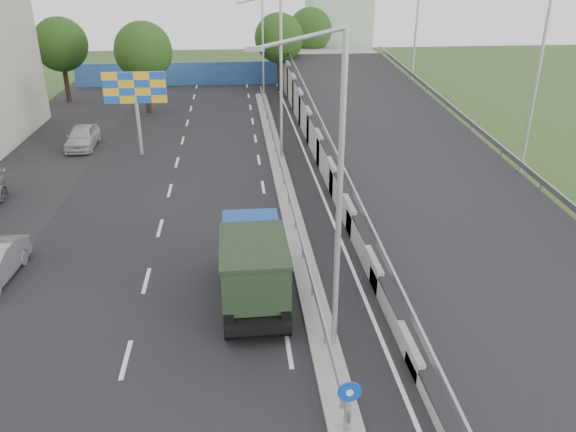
{
  "coord_description": "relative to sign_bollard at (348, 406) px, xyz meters",
  "views": [
    {
      "loc": [
        -2.71,
        -9.1,
        11.68
      ],
      "look_at": [
        -0.64,
        11.99,
        2.2
      ],
      "focal_mm": 35.0,
      "sensor_mm": 36.0,
      "label": 1
    }
  ],
  "objects": [
    {
      "name": "road_surface",
      "position": [
        -3.0,
        17.83,
        -1.03
      ],
      "size": [
        26.0,
        90.0,
        0.04
      ],
      "primitive_type": "cube",
      "color": "black",
      "rests_on": "ground"
    },
    {
      "name": "median",
      "position": [
        0.0,
        21.83,
        -0.93
      ],
      "size": [
        1.0,
        44.0,
        0.2
      ],
      "primitive_type": "cube",
      "color": "gray",
      "rests_on": "ground"
    },
    {
      "name": "overpass_ramp",
      "position": [
        7.5,
        21.83,
        0.72
      ],
      "size": [
        10.0,
        50.0,
        3.5
      ],
      "color": "gray",
      "rests_on": "ground"
    },
    {
      "name": "median_guardrail",
      "position": [
        0.0,
        21.83,
        -0.28
      ],
      "size": [
        0.09,
        44.0,
        0.71
      ],
      "color": "gray",
      "rests_on": "median"
    },
    {
      "name": "sign_bollard",
      "position": [
        0.0,
        0.0,
        0.0
      ],
      "size": [
        0.64,
        0.23,
        1.67
      ],
      "color": "black",
      "rests_on": "median"
    },
    {
      "name": "lamp_post_near",
      "position": [
        0.11,
        3.83,
        4.77
      ],
      "size": [
        2.74,
        0.18,
        10.08
      ],
      "color": "#B2B5B7",
      "rests_on": "median"
    },
    {
      "name": "lamp_post_mid",
      "position": [
        0.11,
        23.83,
        4.77
      ],
      "size": [
        2.74,
        0.18,
        10.08
      ],
      "color": "#B2B5B7",
      "rests_on": "median"
    },
    {
      "name": "lamp_post_far",
      "position": [
        0.11,
        43.83,
        4.77
      ],
      "size": [
        2.74,
        0.18,
        10.08
      ],
      "color": "#B2B5B7",
      "rests_on": "median"
    },
    {
      "name": "blue_wall",
      "position": [
        -4.0,
        49.83,
        0.17
      ],
      "size": [
        30.0,
        0.5,
        2.4
      ],
      "primitive_type": "cube",
      "color": "#274391",
      "rests_on": "ground"
    },
    {
      "name": "church",
      "position": [
        10.0,
        57.83,
        4.28
      ],
      "size": [
        7.0,
        7.0,
        13.8
      ],
      "color": "#B2CCAD",
      "rests_on": "ground"
    },
    {
      "name": "billboard",
      "position": [
        -9.0,
        25.83,
        3.15
      ],
      "size": [
        4.0,
        0.24,
        5.5
      ],
      "color": "#B2B5B7",
      "rests_on": "ground"
    },
    {
      "name": "tree_left_mid",
      "position": [
        -10.0,
        37.83,
        4.14
      ],
      "size": [
        4.8,
        4.8,
        7.6
      ],
      "color": "black",
      "rests_on": "ground"
    },
    {
      "name": "tree_median_far",
      "position": [
        2.0,
        45.83,
        4.14
      ],
      "size": [
        4.8,
        4.8,
        7.6
      ],
      "color": "black",
      "rests_on": "ground"
    },
    {
      "name": "tree_left_far",
      "position": [
        -18.0,
        42.83,
        4.14
      ],
      "size": [
        4.8,
        4.8,
        7.6
      ],
      "color": "black",
      "rests_on": "ground"
    },
    {
      "name": "tree_ramp_far",
      "position": [
        6.0,
        52.83,
        4.14
      ],
      "size": [
        4.8,
        4.8,
        7.6
      ],
      "color": "black",
      "rests_on": "ground"
    },
    {
      "name": "dump_truck",
      "position": [
        -2.2,
        7.19,
        0.48
      ],
      "size": [
        2.45,
        6.2,
        2.73
      ],
      "rotation": [
        0.0,
        0.0,
        0.01
      ],
      "color": "black",
      "rests_on": "ground"
    },
    {
      "name": "parked_car_e",
      "position": [
        -13.28,
        27.83,
        -0.26
      ],
      "size": [
        1.92,
        4.59,
        1.55
      ],
      "primitive_type": "imported",
      "rotation": [
        0.0,
        0.0,
        0.02
      ],
      "color": "#A8A8A4",
      "rests_on": "ground"
    }
  ]
}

